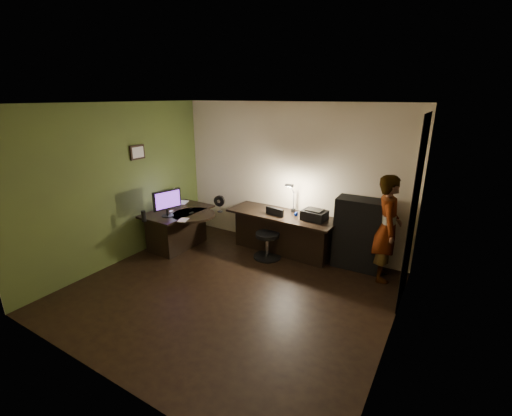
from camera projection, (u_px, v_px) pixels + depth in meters
The scene contains 27 objects.
floor at pixel (229, 292), 5.12m from camera, with size 4.50×4.00×0.01m, color black.
ceiling at pixel (223, 103), 4.27m from camera, with size 4.50×4.00×0.01m, color silver.
wall_back at pixel (289, 178), 6.33m from camera, with size 4.50×0.01×2.70m, color beige.
wall_front at pixel (95, 265), 3.06m from camera, with size 4.50×0.01×2.70m, color beige.
wall_left at pixel (118, 185), 5.79m from camera, with size 0.01×4.00×2.70m, color beige.
wall_right at pixel (401, 240), 3.60m from camera, with size 0.01×4.00×2.70m, color beige.
green_wall_overlay at pixel (118, 185), 5.79m from camera, with size 0.00×4.00×2.70m, color #4A5B27.
arched_doorway at pixel (414, 213), 4.56m from camera, with size 0.01×0.90×2.60m, color black.
french_door at pixel (385, 288), 3.25m from camera, with size 0.02×0.92×2.10m, color white.
framed_picture at pixel (137, 152), 5.99m from camera, with size 0.04×0.30×0.25m, color black.
desk_left at pixel (179, 229), 6.54m from camera, with size 0.79×1.28×0.74m, color black.
desk_right at pixel (281, 233), 6.30m from camera, with size 2.02×0.71×0.76m, color black.
cabinet at pixel (360, 234), 5.69m from camera, with size 0.81×0.40×1.21m, color black.
laptop_stand at pixel (179, 205), 6.62m from camera, with size 0.23×0.19×0.09m, color silver.
laptop at pixel (179, 197), 6.57m from camera, with size 0.34×0.32×0.23m, color silver.
monitor at pixel (167, 207), 6.08m from camera, with size 0.11×0.53×0.35m, color black.
mouse at pixel (171, 211), 6.35m from camera, with size 0.06×0.08×0.03m, color silver.
phone at pixel (191, 213), 6.30m from camera, with size 0.06×0.12×0.01m, color black.
pen at pixel (191, 208), 6.54m from camera, with size 0.01×0.14×0.01m, color black.
speaker at pixel (144, 216), 5.84m from camera, with size 0.07×0.07×0.19m, color black.
notepad at pixel (183, 220), 5.93m from camera, with size 0.15×0.21×0.01m, color silver.
desk_fan at pixel (220, 204), 6.24m from camera, with size 0.20×0.11×0.31m, color black.
headphones at pixel (300, 214), 6.02m from camera, with size 0.18×0.07×0.08m, color navy.
printer at pixel (314, 215), 5.86m from camera, with size 0.41×0.32×0.18m, color black.
desk_lamp at pixel (294, 196), 6.19m from camera, with size 0.14×0.27×0.59m, color black.
office_chair at pixel (267, 235), 6.07m from camera, with size 0.50×0.50×0.89m, color black.
person at pixel (387, 229), 5.26m from camera, with size 0.60×0.40×1.69m, color #D8A88C.
Camera 1 is at (2.65, -3.62, 2.79)m, focal length 24.00 mm.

